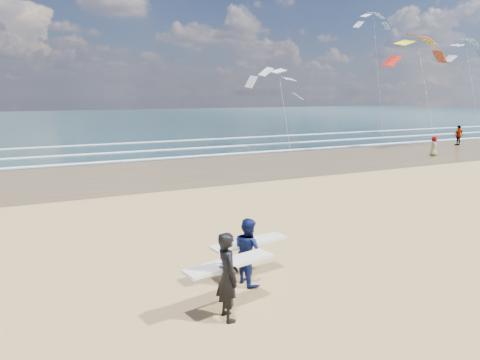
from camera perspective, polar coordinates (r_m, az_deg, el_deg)
wet_sand_strip at (r=35.56m, az=15.37°, el=3.20°), size 220.00×12.00×0.01m
ocean at (r=84.09m, az=-9.30°, el=8.06°), size 220.00×100.00×0.02m
foam_breakers at (r=43.67m, az=6.78°, el=5.07°), size 220.00×11.70×0.05m
surfer_near at (r=9.57m, az=-1.65°, el=-12.53°), size 2.26×1.21×2.00m
surfer_far at (r=11.28m, az=1.12°, el=-9.37°), size 2.25×1.21×1.77m
beachgoer_0 at (r=37.21m, az=24.42°, el=4.13°), size 0.85×0.90×1.55m
beachgoer_1 at (r=45.66m, az=27.12°, el=5.31°), size 1.12×0.47×1.91m
kite_0 at (r=39.23m, az=23.26°, el=12.64°), size 6.55×4.82×10.87m
kite_1 at (r=38.96m, az=5.69°, el=10.88°), size 5.87×4.75×8.02m
kite_2 at (r=57.81m, az=28.38°, el=12.19°), size 6.23×4.79×12.28m
kite_5 at (r=55.38m, az=17.83°, el=14.32°), size 5.14×4.67×15.41m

